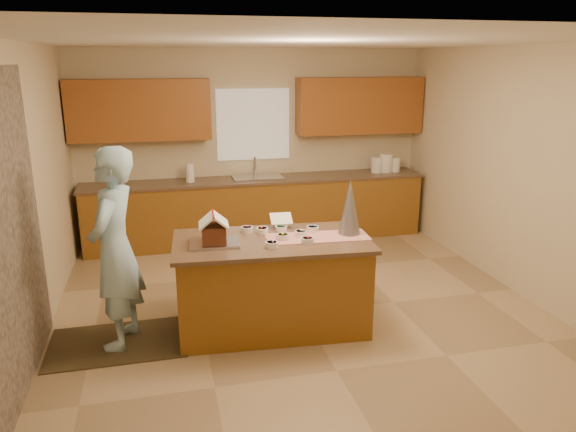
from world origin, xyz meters
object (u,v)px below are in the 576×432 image
at_px(boy, 115,249).
at_px(tinsel_tree, 350,207).
at_px(island_base, 272,286).
at_px(gingerbread_house, 214,231).

bearing_deg(boy, tinsel_tree, 106.23).
height_order(island_base, boy, boy).
bearing_deg(island_base, gingerbread_house, -174.81).
height_order(boy, gingerbread_house, boy).
bearing_deg(island_base, tinsel_tree, 3.67).
xyz_separation_m(boy, gingerbread_house, (0.88, -0.02, 0.11)).
height_order(island_base, gingerbread_house, gingerbread_house).
height_order(tinsel_tree, gingerbread_house, tinsel_tree).
bearing_deg(gingerbread_house, island_base, 0.97).
distance_m(boy, gingerbread_house, 0.88).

